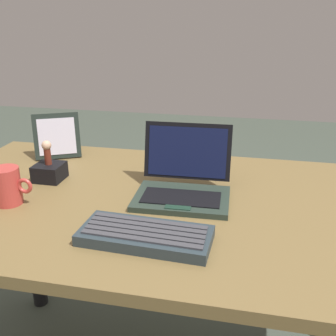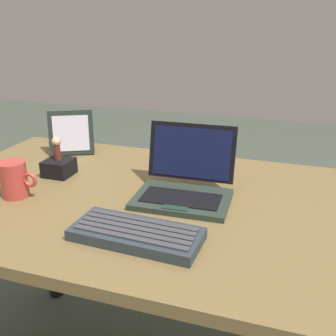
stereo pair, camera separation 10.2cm
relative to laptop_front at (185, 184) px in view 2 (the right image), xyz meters
The scene contains 7 objects.
desk 0.15m from the laptop_front, 143.22° to the right, with size 1.42×0.79×0.74m.
laptop_front is the anchor object (origin of this frame).
external_keyboard 0.25m from the laptop_front, 99.81° to the right, with size 0.30×0.14×0.03m.
photo_frame 0.54m from the laptop_front, 155.44° to the left, with size 0.16×0.11×0.16m.
figurine_stand 0.42m from the laptop_front, behind, with size 0.08×0.08×0.05m, color black.
figurine 0.42m from the laptop_front, behind, with size 0.03×0.03×0.07m.
coffee_mug 0.47m from the laptop_front, 162.68° to the right, with size 0.11×0.07×0.10m.
Camera 2 is at (0.30, -0.92, 1.21)m, focal length 41.79 mm.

